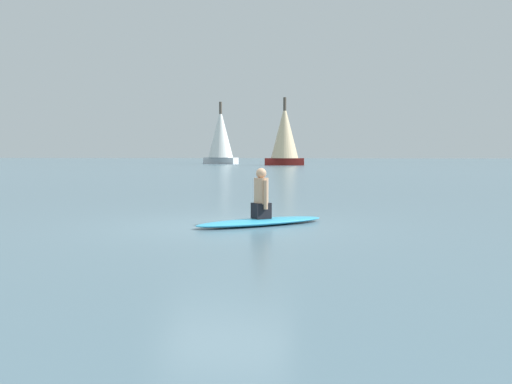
{
  "coord_description": "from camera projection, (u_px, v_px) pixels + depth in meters",
  "views": [
    {
      "loc": [
        2.32,
        -10.5,
        1.4
      ],
      "look_at": [
        0.53,
        0.41,
        0.65
      ],
      "focal_mm": 38.94,
      "sensor_mm": 36.0,
      "label": 1
    }
  ],
  "objects": [
    {
      "name": "ground_plane",
      "position": [
        226.0,
        226.0,
        10.8
      ],
      "size": [
        400.0,
        400.0,
        0.0
      ],
      "primitive_type": "plane",
      "color": "slate"
    },
    {
      "name": "surfboard",
      "position": [
        261.0,
        222.0,
        10.99
      ],
      "size": [
        2.62,
        2.33,
        0.14
      ],
      "primitive_type": "ellipsoid",
      "rotation": [
        0.0,
        0.0,
        -2.45
      ],
      "color": "#339EC6",
      "rests_on": "ground"
    },
    {
      "name": "person_paddler",
      "position": [
        261.0,
        196.0,
        10.95
      ],
      "size": [
        0.42,
        0.42,
        1.0
      ],
      "rotation": [
        0.0,
        0.0,
        -2.45
      ],
      "color": "black",
      "rests_on": "surfboard"
    },
    {
      "name": "sailboat_distant",
      "position": [
        221.0,
        135.0,
        82.36
      ],
      "size": [
        5.49,
        4.7,
        9.19
      ],
      "rotation": [
        0.0,
        0.0,
        2.8
      ],
      "color": "silver",
      "rests_on": "ground"
    },
    {
      "name": "sailboat_near_left",
      "position": [
        285.0,
        134.0,
        72.25
      ],
      "size": [
        5.21,
        3.82,
        8.81
      ],
      "rotation": [
        0.0,
        0.0,
        0.07
      ],
      "color": "maroon",
      "rests_on": "ground"
    }
  ]
}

